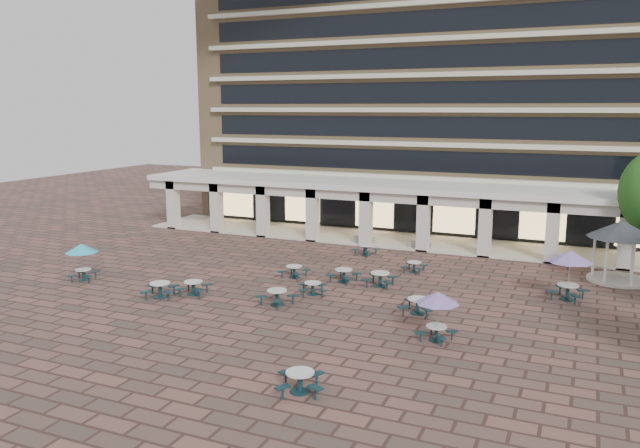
# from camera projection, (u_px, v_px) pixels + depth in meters

# --- Properties ---
(ground) EXTENTS (120.00, 120.00, 0.00)m
(ground) POSITION_uv_depth(u_px,v_px,m) (326.00, 295.00, 33.31)
(ground) COLOR brown
(ground) RESTS_ON ground
(apartment_building) EXTENTS (40.00, 15.50, 25.20)m
(apartment_building) POSITION_uv_depth(u_px,v_px,m) (441.00, 76.00, 53.95)
(apartment_building) COLOR tan
(apartment_building) RESTS_ON ground
(retail_arcade) EXTENTS (42.00, 6.60, 4.40)m
(retail_arcade) POSITION_uv_depth(u_px,v_px,m) (404.00, 202.00, 46.10)
(retail_arcade) COLOR white
(retail_arcade) RESTS_ON ground
(picnic_table_0) EXTENTS (1.87, 1.87, 0.74)m
(picnic_table_0) POSITION_uv_depth(u_px,v_px,m) (193.00, 287.00, 33.33)
(picnic_table_0) COLOR #123338
(picnic_table_0) RESTS_ON ground
(picnic_table_1) EXTENTS (2.03, 2.03, 0.77)m
(picnic_table_1) POSITION_uv_depth(u_px,v_px,m) (277.00, 296.00, 31.62)
(picnic_table_1) COLOR #123338
(picnic_table_1) RESTS_ON ground
(picnic_table_2) EXTENTS (2.09, 2.09, 0.77)m
(picnic_table_2) POSITION_uv_depth(u_px,v_px,m) (300.00, 380.00, 21.86)
(picnic_table_2) COLOR #123338
(picnic_table_2) RESTS_ON ground
(picnic_table_3) EXTENTS (1.74, 1.74, 0.77)m
(picnic_table_3) POSITION_uv_depth(u_px,v_px,m) (418.00, 305.00, 30.23)
(picnic_table_3) COLOR #123338
(picnic_table_3) RESTS_ON ground
(picnic_table_4) EXTENTS (1.87, 1.87, 2.16)m
(picnic_table_4) POSITION_uv_depth(u_px,v_px,m) (82.00, 250.00, 35.82)
(picnic_table_4) COLOR #123338
(picnic_table_4) RESTS_ON ground
(picnic_table_5) EXTENTS (2.16, 2.16, 0.79)m
(picnic_table_5) POSITION_uv_depth(u_px,v_px,m) (160.00, 289.00, 32.85)
(picnic_table_5) COLOR #123338
(picnic_table_5) RESTS_ON ground
(picnic_table_6) EXTENTS (1.88, 1.88, 2.17)m
(picnic_table_6) POSITION_uv_depth(u_px,v_px,m) (438.00, 300.00, 26.45)
(picnic_table_6) COLOR #123338
(picnic_table_6) RESTS_ON ground
(picnic_table_7) EXTENTS (1.80, 1.80, 0.79)m
(picnic_table_7) POSITION_uv_depth(u_px,v_px,m) (380.00, 278.00, 34.88)
(picnic_table_7) COLOR #123338
(picnic_table_7) RESTS_ON ground
(picnic_table_8) EXTENTS (1.71, 1.71, 0.71)m
(picnic_table_8) POSITION_uv_depth(u_px,v_px,m) (294.00, 271.00, 36.69)
(picnic_table_8) COLOR #123338
(picnic_table_8) RESTS_ON ground
(picnic_table_9) EXTENTS (1.89, 1.89, 0.75)m
(picnic_table_9) POSITION_uv_depth(u_px,v_px,m) (344.00, 274.00, 35.79)
(picnic_table_9) COLOR #123338
(picnic_table_9) RESTS_ON ground
(picnic_table_10) EXTENTS (1.85, 1.85, 0.67)m
(picnic_table_10) POSITION_uv_depth(u_px,v_px,m) (313.00, 287.00, 33.36)
(picnic_table_10) COLOR #123338
(picnic_table_10) RESTS_ON ground
(picnic_table_11) EXTENTS (2.27, 2.27, 2.62)m
(picnic_table_11) POSITION_uv_depth(u_px,v_px,m) (570.00, 258.00, 32.12)
(picnic_table_11) COLOR #123338
(picnic_table_11) RESTS_ON ground
(picnic_table_12) EXTENTS (1.82, 1.82, 0.69)m
(picnic_table_12) POSITION_uv_depth(u_px,v_px,m) (366.00, 249.00, 42.33)
(picnic_table_12) COLOR #123338
(picnic_table_12) RESTS_ON ground
(picnic_table_13) EXTENTS (1.51, 1.51, 0.65)m
(picnic_table_13) POSITION_uv_depth(u_px,v_px,m) (414.00, 266.00, 37.90)
(picnic_table_13) COLOR #123338
(picnic_table_13) RESTS_ON ground
(gazebo) EXTENTS (3.78, 3.78, 3.52)m
(gazebo) POSITION_uv_depth(u_px,v_px,m) (622.00, 236.00, 35.52)
(gazebo) COLOR beige
(gazebo) RESTS_ON ground
(planter_left) EXTENTS (1.50, 0.74, 1.27)m
(planter_left) POSITION_uv_depth(u_px,v_px,m) (364.00, 237.00, 45.78)
(planter_left) COLOR #9C9C97
(planter_left) RESTS_ON ground
(planter_right) EXTENTS (1.50, 0.67, 1.27)m
(planter_right) POSITION_uv_depth(u_px,v_px,m) (420.00, 242.00, 44.14)
(planter_right) COLOR #9C9C97
(planter_right) RESTS_ON ground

